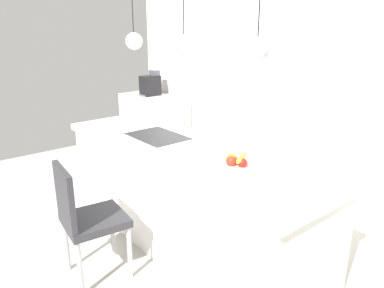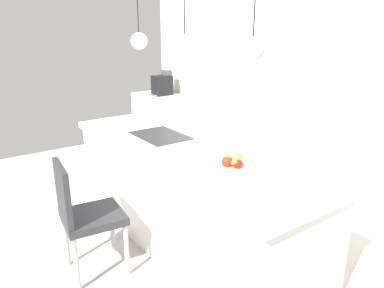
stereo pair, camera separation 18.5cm
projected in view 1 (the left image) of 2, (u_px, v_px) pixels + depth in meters
floor at (185, 238)px, 3.44m from camera, size 6.60×6.60×0.00m
back_wall at (304, 80)px, 4.03m from camera, size 6.00×0.10×2.60m
kitchen_island at (185, 194)px, 3.30m from camera, size 2.71×0.89×0.89m
sink_basin at (158, 137)px, 3.46m from camera, size 0.56×0.40×0.02m
faucet at (176, 118)px, 3.54m from camera, size 0.02×0.17×0.22m
fruit_bowl at (235, 167)px, 2.59m from camera, size 0.30×0.30×0.14m
side_counter at (154, 122)px, 5.85m from camera, size 1.10×0.60×0.83m
coffee_machine at (150, 85)px, 5.73m from camera, size 0.20×0.35×0.38m
chair_near at (86, 216)px, 2.76m from camera, size 0.47×0.49×0.93m
pendant_light_left at (134, 41)px, 3.46m from camera, size 0.16×0.16×0.76m
pendant_light_center at (184, 44)px, 2.91m from camera, size 0.16×0.16×0.76m
pendant_light_right at (257, 49)px, 2.35m from camera, size 0.16×0.16×0.76m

